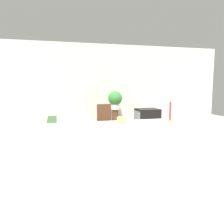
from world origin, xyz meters
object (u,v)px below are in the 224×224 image
television (147,117)px  decorative_bowl (81,119)px  wooden_chair (105,120)px  couch (70,145)px  potted_plant (115,99)px

television → decorative_bowl: bearing=-126.1°
television → decorative_bowl: 3.46m
television → wooden_chair: 1.15m
television → wooden_chair: bearing=152.0°
couch → decorative_bowl: 2.18m
couch → potted_plant: (1.42, 1.65, 0.82)m
wooden_chair → decorative_bowl: size_ratio=4.07×
couch → television: (2.05, 0.77, 0.39)m
potted_plant → television: bearing=-54.7°
television → potted_plant: bearing=125.3°
couch → decorative_bowl: bearing=-89.4°
couch → decorative_bowl: size_ratio=7.91×
couch → television: television is taller
couch → potted_plant: size_ratio=3.53×
potted_plant → couch: bearing=-130.6°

